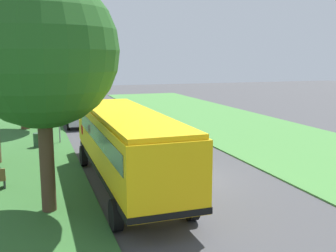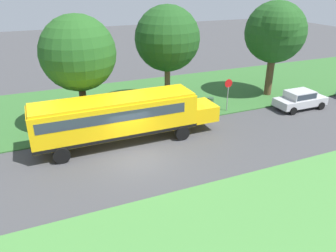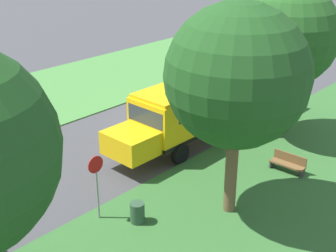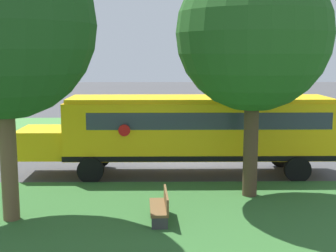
% 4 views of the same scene
% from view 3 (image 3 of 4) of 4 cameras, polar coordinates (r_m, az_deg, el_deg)
% --- Properties ---
extents(ground_plane, '(120.00, 120.00, 0.00)m').
position_cam_3_polar(ground_plane, '(27.21, 0.51, 0.73)').
color(ground_plane, '#424244').
extents(grass_verge, '(12.00, 80.00, 0.08)m').
position_cam_3_polar(grass_verge, '(22.39, 19.83, -6.05)').
color(grass_verge, '#33662D').
rests_on(grass_verge, ground).
extents(grass_far_side, '(10.00, 80.00, 0.07)m').
position_cam_3_polar(grass_far_side, '(33.54, -10.93, 4.87)').
color(grass_far_side, '#47843D').
rests_on(grass_far_side, ground).
extents(school_bus, '(2.84, 12.42, 3.16)m').
position_cam_3_polar(school_bus, '(25.17, 5.32, 3.38)').
color(school_bus, yellow).
rests_on(school_bus, ground).
extents(pickup_truck, '(2.28, 5.40, 2.10)m').
position_cam_3_polar(pickup_truck, '(39.80, 12.31, 9.29)').
color(pickup_truck, '#236038').
rests_on(pickup_truck, ground).
extents(oak_tree_beside_bus, '(5.07, 5.07, 8.05)m').
position_cam_3_polar(oak_tree_beside_bus, '(23.95, 14.66, 10.77)').
color(oak_tree_beside_bus, '#4C3826').
rests_on(oak_tree_beside_bus, ground).
extents(oak_tree_roadside_mid, '(5.24, 5.24, 8.26)m').
position_cam_3_polar(oak_tree_roadside_mid, '(16.66, 8.32, 5.90)').
color(oak_tree_roadside_mid, brown).
rests_on(oak_tree_roadside_mid, ground).
extents(stop_sign, '(0.08, 0.68, 2.74)m').
position_cam_3_polar(stop_sign, '(17.80, -8.69, -6.56)').
color(stop_sign, gray).
rests_on(stop_sign, ground).
extents(park_bench, '(1.62, 0.57, 0.92)m').
position_cam_3_polar(park_bench, '(22.11, 14.43, -4.44)').
color(park_bench, brown).
rests_on(park_bench, ground).
extents(trash_bin, '(0.56, 0.56, 0.90)m').
position_cam_3_polar(trash_bin, '(18.09, -3.76, -10.57)').
color(trash_bin, '#2D4C33').
rests_on(trash_bin, ground).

